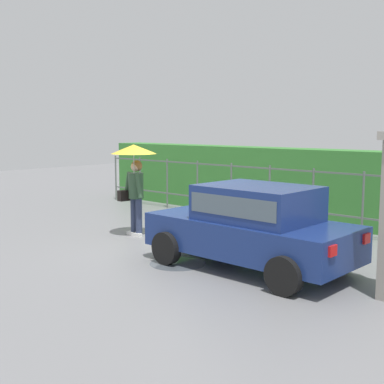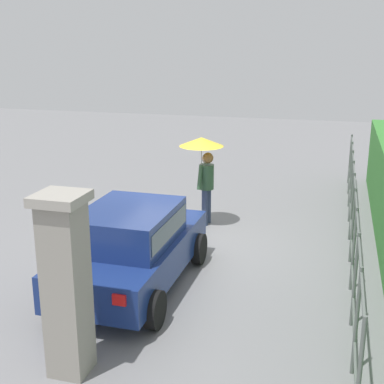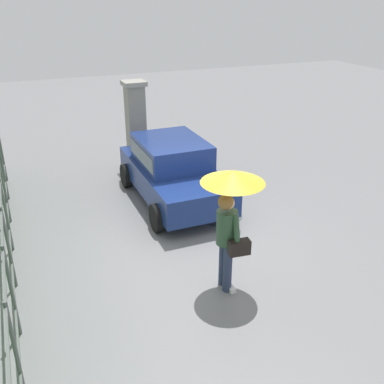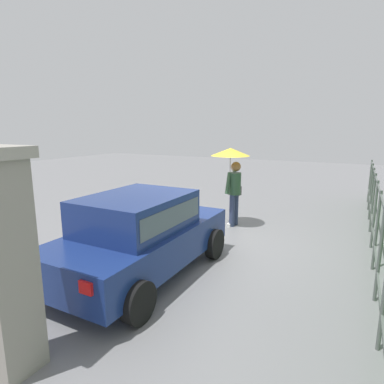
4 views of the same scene
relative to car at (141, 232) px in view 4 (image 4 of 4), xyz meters
The scene contains 6 objects.
ground_plane 2.11m from the car, behind, with size 40.00×40.00×0.00m, color slate.
car is the anchor object (origin of this frame).
pedestrian 3.65m from the car, behind, with size 1.01×1.01×2.08m.
gate_pillar 2.54m from the car, ahead, with size 0.60×0.60×2.42m.
fence_section 4.62m from the car, 127.32° to the left, with size 11.27×0.05×1.50m.
puddle_near 1.59m from the car, 151.34° to the right, with size 1.02×1.02×0.00m, color #4C545B.
Camera 4 is at (6.26, 2.98, 2.59)m, focal length 30.00 mm.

